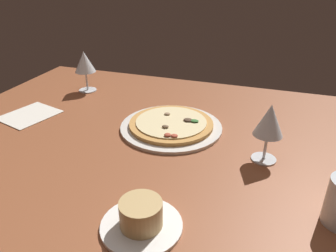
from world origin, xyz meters
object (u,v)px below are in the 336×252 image
ramekin_on_saucer (141,218)px  wine_glass_far (85,63)px  pizza_main (171,125)px  wine_glass_near (269,122)px  paper_menu (30,115)px

ramekin_on_saucer → wine_glass_far: 81.83cm
ramekin_on_saucer → wine_glass_far: (50.58, -63.67, 9.15)cm
pizza_main → wine_glass_far: wine_glass_far is taller
wine_glass_near → paper_menu: size_ratio=0.92×
ramekin_on_saucer → wine_glass_near: bearing=-122.6°
ramekin_on_saucer → paper_menu: 67.64cm
paper_menu → pizza_main: bearing=-157.0°
wine_glass_far → wine_glass_near: wine_glass_far is taller
wine_glass_far → wine_glass_near: (-72.03, 30.18, -0.20)cm
wine_glass_far → paper_menu: size_ratio=0.93×
ramekin_on_saucer → paper_menu: ramekin_on_saucer is taller
pizza_main → wine_glass_far: (42.85, -20.94, 10.45)cm
ramekin_on_saucer → paper_menu: size_ratio=0.95×
wine_glass_far → paper_menu: bearing=76.7°
ramekin_on_saucer → wine_glass_far: wine_glass_far is taller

